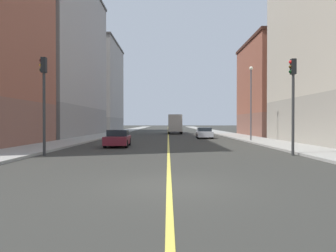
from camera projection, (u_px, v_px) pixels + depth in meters
The scene contains 14 objects.
ground_plane at pixel (169, 186), 9.80m from camera, with size 400.00×400.00×0.00m, color #33332E.
sidewalk_left at pixel (220, 133), 58.79m from camera, with size 3.67×168.00×0.15m, color #9E9B93.
sidewalk_right at pixel (116, 133), 58.79m from camera, with size 3.67×168.00×0.15m, color #9E9B93.
lane_center_stripe at pixel (168, 133), 58.79m from camera, with size 0.16×154.00×0.01m, color #E5D14C.
building_left_mid at pixel (286, 89), 45.85m from camera, with size 11.49×14.56×13.62m.
building_right_midblock at pixel (51, 57), 46.05m from camera, with size 11.49×25.49×22.67m.
building_right_distant at pixel (93, 87), 71.95m from camera, with size 11.49×19.02×19.71m.
traffic_light_left_near at pixel (293, 93), 18.75m from camera, with size 0.40×0.32×5.67m.
traffic_light_right_near at pixel (44, 92), 18.75m from camera, with size 0.40×0.32×5.77m.
street_lamp_left_near at pixel (251, 96), 32.11m from camera, with size 0.36×0.36×7.43m.
car_silver at pixel (204, 133), 39.00m from camera, with size 1.99×4.05×1.32m.
car_blue at pixel (175, 129), 64.30m from camera, with size 2.03×4.24×1.25m.
car_maroon at pixel (118, 139), 25.62m from camera, with size 1.96×4.37×1.35m.
box_truck at pixel (175, 124), 54.34m from camera, with size 2.37×6.91×3.24m.
Camera 1 is at (-0.03, -9.78, 1.95)m, focal length 34.16 mm.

